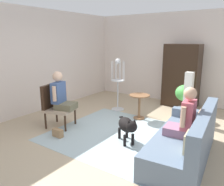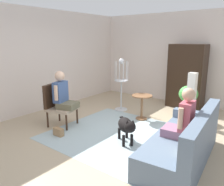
{
  "view_description": "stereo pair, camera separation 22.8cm",
  "coord_description": "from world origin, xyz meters",
  "px_view_note": "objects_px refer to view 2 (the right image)",
  "views": [
    {
      "loc": [
        2.32,
        -3.79,
        1.98
      ],
      "look_at": [
        -0.13,
        -0.25,
        0.94
      ],
      "focal_mm": 35.74,
      "sensor_mm": 36.0,
      "label": 1
    },
    {
      "loc": [
        2.51,
        -3.66,
        1.98
      ],
      "look_at": [
        -0.13,
        -0.25,
        0.94
      ],
      "focal_mm": 35.74,
      "sensor_mm": 36.0,
      "label": 2
    }
  ],
  "objects_px": {
    "bird_cage_stand": "(121,86)",
    "armoire_cabinet": "(187,76)",
    "round_end_table": "(142,103)",
    "couch": "(185,143)",
    "person_on_couch": "(183,118)",
    "person_on_armchair": "(63,94)",
    "handbag": "(59,132)",
    "column_lamp": "(191,99)",
    "dog": "(126,126)",
    "armchair": "(57,102)",
    "potted_plant": "(188,99)"
  },
  "relations": [
    {
      "from": "armoire_cabinet",
      "to": "handbag",
      "type": "relative_size",
      "value": 7.79
    },
    {
      "from": "person_on_couch",
      "to": "handbag",
      "type": "height_order",
      "value": "person_on_couch"
    },
    {
      "from": "round_end_table",
      "to": "couch",
      "type": "bearing_deg",
      "value": -39.13
    },
    {
      "from": "person_on_armchair",
      "to": "handbag",
      "type": "distance_m",
      "value": 0.9
    },
    {
      "from": "bird_cage_stand",
      "to": "armoire_cabinet",
      "type": "relative_size",
      "value": 0.79
    },
    {
      "from": "bird_cage_stand",
      "to": "armoire_cabinet",
      "type": "xyz_separation_m",
      "value": [
        1.33,
        1.44,
        0.21
      ]
    },
    {
      "from": "column_lamp",
      "to": "dog",
      "type": "bearing_deg",
      "value": -108.09
    },
    {
      "from": "handbag",
      "to": "person_on_couch",
      "type": "bearing_deg",
      "value": 14.98
    },
    {
      "from": "armoire_cabinet",
      "to": "handbag",
      "type": "distance_m",
      "value": 4.02
    },
    {
      "from": "person_on_armchair",
      "to": "armoire_cabinet",
      "type": "bearing_deg",
      "value": 62.41
    },
    {
      "from": "potted_plant",
      "to": "handbag",
      "type": "relative_size",
      "value": 3.6
    },
    {
      "from": "round_end_table",
      "to": "dog",
      "type": "height_order",
      "value": "round_end_table"
    },
    {
      "from": "armoire_cabinet",
      "to": "bird_cage_stand",
      "type": "bearing_deg",
      "value": -132.74
    },
    {
      "from": "column_lamp",
      "to": "handbag",
      "type": "xyz_separation_m",
      "value": [
        -1.93,
        -2.41,
        -0.53
      ]
    },
    {
      "from": "round_end_table",
      "to": "column_lamp",
      "type": "height_order",
      "value": "column_lamp"
    },
    {
      "from": "round_end_table",
      "to": "armoire_cabinet",
      "type": "distance_m",
      "value": 1.88
    },
    {
      "from": "armchair",
      "to": "potted_plant",
      "type": "distance_m",
      "value": 3.23
    },
    {
      "from": "potted_plant",
      "to": "armoire_cabinet",
      "type": "xyz_separation_m",
      "value": [
        -0.42,
        0.99,
        0.4
      ]
    },
    {
      "from": "couch",
      "to": "bird_cage_stand",
      "type": "bearing_deg",
      "value": 146.82
    },
    {
      "from": "bird_cage_stand",
      "to": "person_on_couch",
      "type": "bearing_deg",
      "value": -34.25
    },
    {
      "from": "couch",
      "to": "round_end_table",
      "type": "relative_size",
      "value": 3.44
    },
    {
      "from": "person_on_couch",
      "to": "person_on_armchair",
      "type": "xyz_separation_m",
      "value": [
        -2.74,
        -0.18,
        0.04
      ]
    },
    {
      "from": "person_on_couch",
      "to": "armoire_cabinet",
      "type": "height_order",
      "value": "armoire_cabinet"
    },
    {
      "from": "person_on_couch",
      "to": "handbag",
      "type": "relative_size",
      "value": 3.51
    },
    {
      "from": "armoire_cabinet",
      "to": "handbag",
      "type": "xyz_separation_m",
      "value": [
        -1.34,
        -3.69,
        -0.84
      ]
    },
    {
      "from": "person_on_couch",
      "to": "handbag",
      "type": "distance_m",
      "value": 2.56
    },
    {
      "from": "person_on_couch",
      "to": "armoire_cabinet",
      "type": "relative_size",
      "value": 0.45
    },
    {
      "from": "person_on_couch",
      "to": "column_lamp",
      "type": "xyz_separation_m",
      "value": [
        -0.46,
        1.77,
        -0.13
      ]
    },
    {
      "from": "round_end_table",
      "to": "dog",
      "type": "relative_size",
      "value": 0.93
    },
    {
      "from": "potted_plant",
      "to": "handbag",
      "type": "distance_m",
      "value": 3.26
    },
    {
      "from": "potted_plant",
      "to": "column_lamp",
      "type": "bearing_deg",
      "value": -60.1
    },
    {
      "from": "couch",
      "to": "column_lamp",
      "type": "relative_size",
      "value": 1.75
    },
    {
      "from": "person_on_couch",
      "to": "handbag",
      "type": "xyz_separation_m",
      "value": [
        -2.39,
        -0.64,
        -0.65
      ]
    },
    {
      "from": "round_end_table",
      "to": "bird_cage_stand",
      "type": "xyz_separation_m",
      "value": [
        -0.86,
        0.31,
        0.29
      ]
    },
    {
      "from": "handbag",
      "to": "armoire_cabinet",
      "type": "bearing_deg",
      "value": 70.07
    },
    {
      "from": "armchair",
      "to": "armoire_cabinet",
      "type": "height_order",
      "value": "armoire_cabinet"
    },
    {
      "from": "round_end_table",
      "to": "bird_cage_stand",
      "type": "height_order",
      "value": "bird_cage_stand"
    },
    {
      "from": "armchair",
      "to": "bird_cage_stand",
      "type": "relative_size",
      "value": 0.67
    },
    {
      "from": "dog",
      "to": "handbag",
      "type": "height_order",
      "value": "dog"
    },
    {
      "from": "person_on_couch",
      "to": "column_lamp",
      "type": "distance_m",
      "value": 1.83
    },
    {
      "from": "armchair",
      "to": "column_lamp",
      "type": "height_order",
      "value": "column_lamp"
    },
    {
      "from": "bird_cage_stand",
      "to": "round_end_table",
      "type": "bearing_deg",
      "value": -19.84
    },
    {
      "from": "person_on_couch",
      "to": "bird_cage_stand",
      "type": "relative_size",
      "value": 0.57
    },
    {
      "from": "couch",
      "to": "armoire_cabinet",
      "type": "xyz_separation_m",
      "value": [
        -1.1,
        3.02,
        0.62
      ]
    },
    {
      "from": "round_end_table",
      "to": "potted_plant",
      "type": "distance_m",
      "value": 1.17
    },
    {
      "from": "person_on_couch",
      "to": "armoire_cabinet",
      "type": "distance_m",
      "value": 3.24
    },
    {
      "from": "person_on_couch",
      "to": "round_end_table",
      "type": "xyz_separation_m",
      "value": [
        -1.52,
        1.31,
        -0.32
      ]
    },
    {
      "from": "person_on_couch",
      "to": "armoire_cabinet",
      "type": "bearing_deg",
      "value": 108.92
    },
    {
      "from": "person_on_couch",
      "to": "bird_cage_stand",
      "type": "height_order",
      "value": "bird_cage_stand"
    },
    {
      "from": "person_on_armchair",
      "to": "armoire_cabinet",
      "type": "xyz_separation_m",
      "value": [
        1.69,
        3.24,
        0.15
      ]
    }
  ]
}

